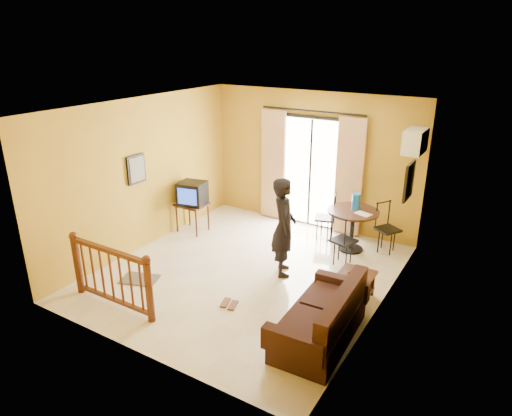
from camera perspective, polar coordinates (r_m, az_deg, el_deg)
The scene contains 19 objects.
ground at distance 7.90m, azimuth -1.13°, elevation -8.01°, with size 5.00×5.00×0.00m, color beige.
room_shell at distance 7.23m, azimuth -1.22°, elevation 3.89°, with size 5.00×5.00×5.00m.
balcony_door at distance 9.43m, azimuth 6.79°, elevation 4.55°, with size 2.25×0.14×2.46m.
tv_table at distance 9.37m, azimuth -7.99°, elevation 0.11°, with size 0.60×0.50×0.60m.
television at distance 9.25m, azimuth -7.96°, elevation 1.85°, with size 0.59×0.56×0.46m.
picture_left at distance 8.49m, azimuth -14.73°, elevation 4.71°, with size 0.05×0.42×0.52m.
dining_table at distance 8.61m, azimuth 12.00°, elevation -1.31°, with size 0.95×0.95×0.79m.
water_jug at distance 8.59m, azimuth 12.39°, elevation 0.80°, with size 0.16×0.16×0.30m, color blue.
serving_tray at distance 8.40m, azimuth 13.28°, elevation -0.73°, with size 0.28×0.18×0.02m, color beige.
dining_chairs at distance 8.80m, azimuth 11.65°, elevation -5.26°, with size 1.74×1.41×0.95m.
air_conditioner at distance 8.11m, azimuth 19.23°, elevation 7.89°, with size 0.31×0.60×0.40m.
botanical_print at distance 7.59m, azimuth 18.57°, elevation 3.21°, with size 0.05×0.50×0.60m.
coffee_table at distance 7.05m, azimuth 11.75°, elevation -9.73°, with size 0.52×0.94×0.42m.
bowl at distance 7.03m, azimuth 12.06°, elevation -8.29°, with size 0.18×0.18×0.06m, color #54311C.
sofa at distance 6.22m, azimuth 8.42°, elevation -13.77°, with size 0.86×1.74×0.82m.
standing_person at distance 7.53m, azimuth 3.49°, elevation -2.39°, with size 0.62×0.40×1.69m, color black.
stair_balustrade at distance 7.05m, azimuth -17.69°, elevation -7.67°, with size 1.63×0.13×1.04m.
doormat at distance 7.91m, azimuth -14.32°, elevation -8.61°, with size 0.60×0.40×0.02m, color #554F44.
sandals at distance 7.03m, azimuth -3.37°, elevation -11.90°, with size 0.31×0.27×0.03m.
Camera 1 is at (3.73, -5.82, 3.82)m, focal length 32.00 mm.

